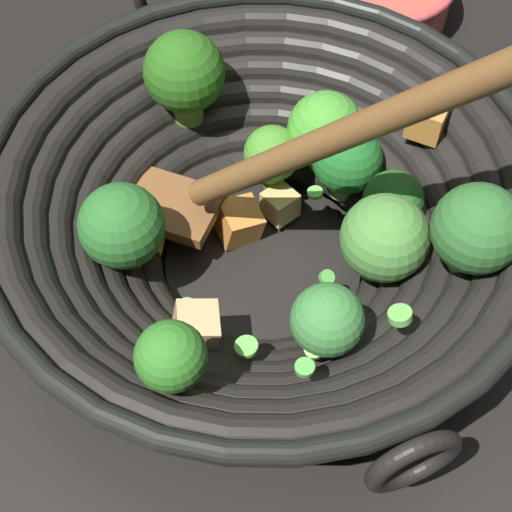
% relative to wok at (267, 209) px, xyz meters
% --- Properties ---
extents(ground_plane, '(4.00, 4.00, 0.00)m').
position_rel_wok_xyz_m(ground_plane, '(0.00, 0.00, -0.07)').
color(ground_plane, black).
extents(wok, '(0.38, 0.39, 0.26)m').
position_rel_wok_xyz_m(wok, '(0.00, 0.00, 0.00)').
color(wok, black).
rests_on(wok, ground).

